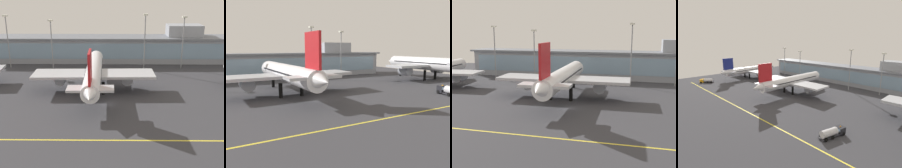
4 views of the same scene
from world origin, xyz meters
The scene contains 11 objects.
ground_plane centered at (0.00, 0.00, 0.00)m, with size 180.00×180.00×0.00m, color #38383D.
taxiway_centreline_stripe centered at (0.00, -22.00, 0.01)m, with size 144.00×0.50×0.01m, color yellow.
terminal_building centered at (1.86, 53.08, 6.47)m, with size 118.81×14.00×17.13m.
airliner_near_left centered at (-57.89, 17.19, 5.96)m, with size 38.67×50.65×16.33m.
airliner_near_right centered at (-4.96, 11.33, 6.59)m, with size 41.13×52.01×18.04m.
baggage_tug_near centered at (37.65, -13.40, 1.51)m, with size 4.73×9.36×2.90m.
service_truck_far centered at (-63.11, -14.60, 1.51)m, with size 8.16×8.06×2.90m.
apron_light_mast_west centered at (-44.17, 41.57, 15.01)m, with size 1.80×1.80×22.81m.
apron_light_mast_centre centered at (-24.63, 38.83, 14.12)m, with size 1.80×1.80×21.22m.
apron_light_mast_east centered at (14.67, 38.63, 15.48)m, with size 1.80×1.80×23.66m.
apron_light_mast_far_east centered at (31.28, 41.24, 14.80)m, with size 1.80×1.80×22.43m.
Camera 4 is at (64.28, -57.59, 28.85)m, focal length 28.89 mm.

